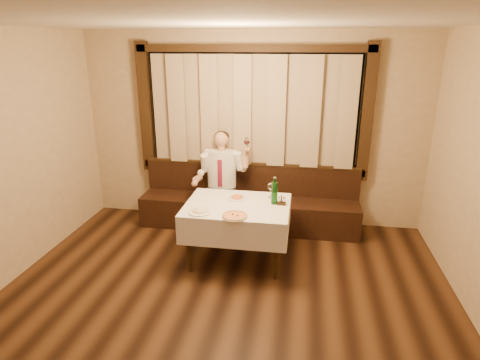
% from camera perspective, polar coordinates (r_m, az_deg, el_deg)
% --- Properties ---
extents(room, '(5.01, 6.01, 2.81)m').
position_cam_1_polar(room, '(3.97, -2.18, 2.53)').
color(room, black).
rests_on(room, ground).
extents(banquette, '(3.20, 0.61, 0.94)m').
position_cam_1_polar(banquette, '(6.00, 1.28, -3.72)').
color(banquette, black).
rests_on(banquette, ground).
extents(dining_table, '(1.27, 0.97, 0.76)m').
position_cam_1_polar(dining_table, '(4.93, -0.38, -4.58)').
color(dining_table, black).
rests_on(dining_table, ground).
extents(pizza, '(0.30, 0.30, 0.03)m').
position_cam_1_polar(pizza, '(4.54, -0.75, -5.13)').
color(pizza, white).
rests_on(pizza, dining_table).
extents(pasta_red, '(0.25, 0.25, 0.08)m').
position_cam_1_polar(pasta_red, '(5.05, -0.43, -2.30)').
color(pasta_red, white).
rests_on(pasta_red, dining_table).
extents(pasta_cream, '(0.27, 0.27, 0.09)m').
position_cam_1_polar(pasta_cream, '(4.67, -5.75, -4.20)').
color(pasta_cream, white).
rests_on(pasta_cream, dining_table).
extents(green_bottle, '(0.07, 0.07, 0.34)m').
position_cam_1_polar(green_bottle, '(4.87, 4.91, -1.79)').
color(green_bottle, '#125518').
rests_on(green_bottle, dining_table).
extents(table_wine_glass, '(0.07, 0.07, 0.20)m').
position_cam_1_polar(table_wine_glass, '(5.06, 4.35, -0.98)').
color(table_wine_glass, white).
rests_on(table_wine_glass, dining_table).
extents(cruet_caddy, '(0.11, 0.05, 0.12)m').
position_cam_1_polar(cruet_caddy, '(4.89, 5.90, -3.07)').
color(cruet_caddy, black).
rests_on(cruet_caddy, dining_table).
extents(seated_man, '(0.79, 0.59, 1.43)m').
position_cam_1_polar(seated_man, '(5.80, -2.70, 0.94)').
color(seated_man, black).
rests_on(seated_man, ground).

